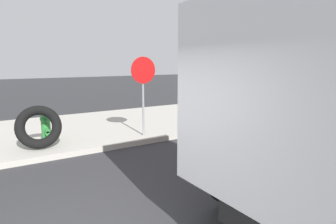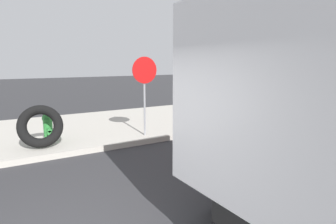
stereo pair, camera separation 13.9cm
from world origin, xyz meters
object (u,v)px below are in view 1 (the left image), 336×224
object	(u,v)px
fire_hydrant	(46,127)
stop_sign	(143,81)
loose_tire	(39,127)
street_light_pole	(277,41)

from	to	relation	value
fire_hydrant	stop_sign	xyz separation A→B (m)	(2.56, -0.82, 1.19)
loose_tire	street_light_pole	size ratio (longest dim) A/B	0.18
loose_tire	stop_sign	size ratio (longest dim) A/B	0.47
loose_tire	street_light_pole	world-z (taller)	street_light_pole
fire_hydrant	loose_tire	bearing A→B (deg)	-112.87
stop_sign	street_light_pole	xyz separation A→B (m)	(6.76, 0.77, 1.44)
fire_hydrant	stop_sign	world-z (taller)	stop_sign
fire_hydrant	street_light_pole	bearing A→B (deg)	-0.31
stop_sign	street_light_pole	distance (m)	6.95
loose_tire	fire_hydrant	bearing A→B (deg)	67.13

